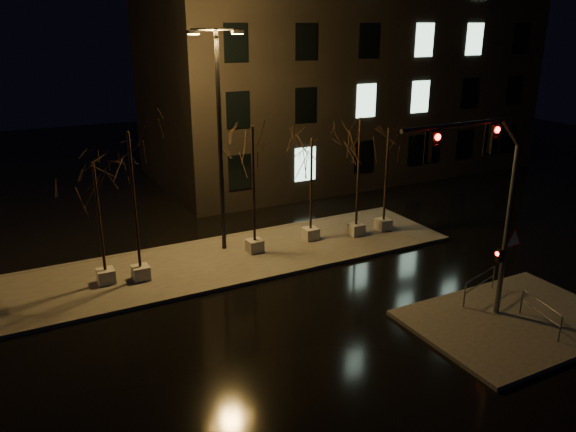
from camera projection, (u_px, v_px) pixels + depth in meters
ground at (272, 329)px, 18.81m from camera, size 90.00×90.00×0.00m
median at (210, 263)px, 23.81m from camera, size 22.00×5.00×0.15m
sidewalk_corner at (514, 321)px, 19.15m from camera, size 7.00×5.00×0.15m
building at (340, 59)px, 37.62m from camera, size 25.00×12.00×15.00m
tree_1 at (96, 191)px, 20.63m from camera, size 1.80×1.80×4.90m
tree_2 at (131, 167)px, 20.66m from camera, size 1.80×1.80×6.00m
tree_3 at (253, 155)px, 23.41m from camera, size 1.80×1.80×5.73m
tree_4 at (312, 161)px, 25.04m from camera, size 1.80×1.80×4.91m
tree_5 at (359, 145)px, 25.37m from camera, size 1.80×1.80×5.74m
tree_6 at (387, 152)px, 26.18m from camera, size 1.80×1.80×5.12m
traffic_signal_mast at (488, 193)px, 17.62m from camera, size 5.60×0.27×6.84m
streetlight_main at (220, 128)px, 23.44m from camera, size 2.34×0.31×9.38m
guard_rail_a at (480, 282)px, 20.45m from camera, size 2.09×0.64×0.94m
guard_rail_b at (541, 311)px, 18.44m from camera, size 0.49×1.92×0.93m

